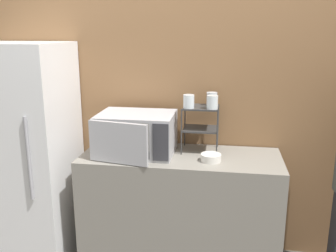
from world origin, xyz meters
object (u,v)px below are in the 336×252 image
glass_front_left (189,101)px  glass_front_right (212,102)px  microwave (136,134)px  glass_back_right (212,99)px  dish_rack (201,119)px  bowl (211,158)px  refrigerator (27,154)px

glass_front_left → glass_front_right: size_ratio=1.00×
microwave → glass_back_right: bearing=20.0°
dish_rack → glass_front_left: glass_front_left is taller
microwave → dish_rack: dish_rack is taller
microwave → bowl: size_ratio=3.91×
glass_front_left → bowl: bearing=-41.8°
microwave → dish_rack: (0.48, 0.14, 0.10)m
glass_front_left → glass_back_right: bearing=39.1°
refrigerator → microwave: bearing=1.5°
glass_front_right → refrigerator: bearing=-176.5°
microwave → glass_back_right: 0.64m
microwave → glass_back_right: size_ratio=5.73×
dish_rack → refrigerator: 1.41m
glass_front_left → bowl: 0.45m
glass_back_right → bowl: size_ratio=0.68×
microwave → refrigerator: 0.92m
glass_front_left → glass_back_right: same height
microwave → glass_back_right: glass_back_right is taller
dish_rack → glass_back_right: glass_back_right is taller
dish_rack → glass_front_left: 0.18m
dish_rack → glass_front_left: bearing=-141.9°
dish_rack → bowl: size_ratio=2.40×
glass_back_right → bowl: (0.02, -0.30, -0.37)m
bowl → refrigerator: refrigerator is taller
glass_back_right → bowl: 0.48m
microwave → glass_front_right: size_ratio=5.73×
glass_back_right → refrigerator: 1.53m
glass_front_right → glass_back_right: bearing=94.2°
glass_front_right → bowl: (0.01, -0.16, -0.37)m
glass_front_right → dish_rack: bearing=140.3°
glass_back_right → glass_front_right: same height
refrigerator → dish_rack: bearing=6.7°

